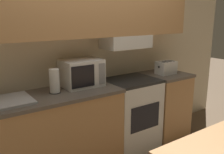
% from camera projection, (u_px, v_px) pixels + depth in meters
% --- Properties ---
extents(ground_plane, '(16.00, 16.00, 0.00)m').
position_uv_depth(ground_plane, '(86.00, 149.00, 3.29)').
color(ground_plane, brown).
extents(wall_back, '(5.21, 0.38, 2.55)m').
position_uv_depth(wall_back, '(86.00, 30.00, 2.87)').
color(wall_back, beige).
rests_on(wall_back, ground_plane).
extents(lower_counter_main, '(1.62, 0.60, 0.93)m').
position_uv_depth(lower_counter_main, '(47.00, 138.00, 2.61)').
color(lower_counter_main, tan).
rests_on(lower_counter_main, ground_plane).
extents(lower_counter_right_stub, '(0.57, 0.60, 0.93)m').
position_uv_depth(lower_counter_right_stub, '(164.00, 105.00, 3.58)').
color(lower_counter_right_stub, tan).
rests_on(lower_counter_right_stub, ground_plane).
extents(stove_range, '(0.64, 0.57, 0.93)m').
position_uv_depth(stove_range, '(131.00, 114.00, 3.24)').
color(stove_range, silver).
rests_on(stove_range, ground_plane).
extents(microwave, '(0.44, 0.34, 0.30)m').
position_uv_depth(microwave, '(81.00, 73.00, 2.82)').
color(microwave, silver).
rests_on(microwave, lower_counter_main).
extents(toaster, '(0.28, 0.18, 0.17)m').
position_uv_depth(toaster, '(166.00, 68.00, 3.42)').
color(toaster, silver).
rests_on(toaster, lower_counter_right_stub).
extents(paper_towel_roll, '(0.12, 0.12, 0.25)m').
position_uv_depth(paper_towel_roll, '(54.00, 81.00, 2.56)').
color(paper_towel_roll, black).
rests_on(paper_towel_roll, lower_counter_main).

